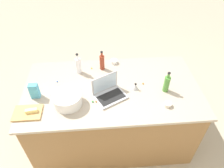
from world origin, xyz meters
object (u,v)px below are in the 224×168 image
object	(u,v)px
mixing_bowl_large	(67,99)
ramekin_small	(168,105)
bottle_vinegar	(78,65)
candy_bag	(34,91)
bottle_soy	(102,62)
butter_stick_left	(31,111)
kitchen_timer	(135,86)
laptop	(109,92)
ramekin_medium	(114,62)
bottle_olive	(167,84)
cutting_board	(28,113)

from	to	relation	value
mixing_bowl_large	ramekin_small	bearing A→B (deg)	173.87
bottle_vinegar	candy_bag	world-z (taller)	bottle_vinegar
bottle_vinegar	bottle_soy	bearing A→B (deg)	-169.82
butter_stick_left	kitchen_timer	size ratio (longest dim) A/B	1.43
laptop	candy_bag	size ratio (longest dim) A/B	2.22
bottle_vinegar	kitchen_timer	size ratio (longest dim) A/B	3.39
butter_stick_left	ramekin_small	xyz separation A→B (m)	(-1.34, 0.01, -0.02)
candy_bag	ramekin_medium	bearing A→B (deg)	-148.74
bottle_soy	ramekin_medium	size ratio (longest dim) A/B	2.85
bottle_vinegar	mixing_bowl_large	bearing A→B (deg)	79.57
bottle_soy	ramekin_medium	xyz separation A→B (m)	(-0.15, -0.10, -0.08)
mixing_bowl_large	ramekin_small	xyz separation A→B (m)	(-0.99, 0.11, -0.05)
bottle_olive	cutting_board	bearing A→B (deg)	8.45
cutting_board	candy_bag	bearing A→B (deg)	-100.13
bottle_soy	ramekin_medium	bearing A→B (deg)	-145.72
cutting_board	ramekin_medium	xyz separation A→B (m)	(-0.90, -0.75, 0.01)
butter_stick_left	ramekin_medium	bearing A→B (deg)	-139.05
cutting_board	ramekin_small	distance (m)	1.38
mixing_bowl_large	butter_stick_left	size ratio (longest dim) A/B	2.68
laptop	butter_stick_left	size ratio (longest dim) A/B	3.43
bottle_soy	bottle_olive	size ratio (longest dim) A/B	1.00
bottle_soy	candy_bag	xyz separation A→B (m)	(0.71, 0.42, -0.01)
butter_stick_left	cutting_board	bearing A→B (deg)	0.00
bottle_vinegar	cutting_board	size ratio (longest dim) A/B	0.96
kitchen_timer	laptop	bearing A→B (deg)	14.40
butter_stick_left	ramekin_small	size ratio (longest dim) A/B	1.47
ramekin_medium	ramekin_small	bearing A→B (deg)	122.08
cutting_board	candy_bag	distance (m)	0.24
bottle_vinegar	bottle_olive	distance (m)	1.01
bottle_olive	ramekin_small	world-z (taller)	bottle_olive
bottle_soy	mixing_bowl_large	bearing A→B (deg)	56.12
cutting_board	kitchen_timer	distance (m)	1.12
bottle_vinegar	butter_stick_left	size ratio (longest dim) A/B	2.37
bottle_soy	cutting_board	xyz separation A→B (m)	(0.75, 0.64, -0.09)
bottle_vinegar	bottle_olive	size ratio (longest dim) A/B	1.06
bottle_soy	bottle_vinegar	bearing A→B (deg)	10.18
cutting_board	ramekin_medium	distance (m)	1.17
ramekin_medium	candy_bag	size ratio (longest dim) A/B	0.51
mixing_bowl_large	candy_bag	distance (m)	0.37
mixing_bowl_large	ramekin_small	size ratio (longest dim) A/B	3.95
bottle_olive	ramekin_medium	distance (m)	0.74
ramekin_medium	kitchen_timer	xyz separation A→B (m)	(-0.19, 0.49, 0.01)
laptop	mixing_bowl_large	distance (m)	0.42
bottle_soy	bottle_olive	distance (m)	0.79
mixing_bowl_large	kitchen_timer	distance (m)	0.73
butter_stick_left	ramekin_medium	distance (m)	1.14
bottle_vinegar	bottle_soy	world-z (taller)	bottle_vinegar
candy_bag	butter_stick_left	bearing A→B (deg)	90.38
candy_bag	bottle_olive	bearing A→B (deg)	179.42
mixing_bowl_large	candy_bag	xyz separation A→B (m)	(0.34, -0.13, 0.02)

